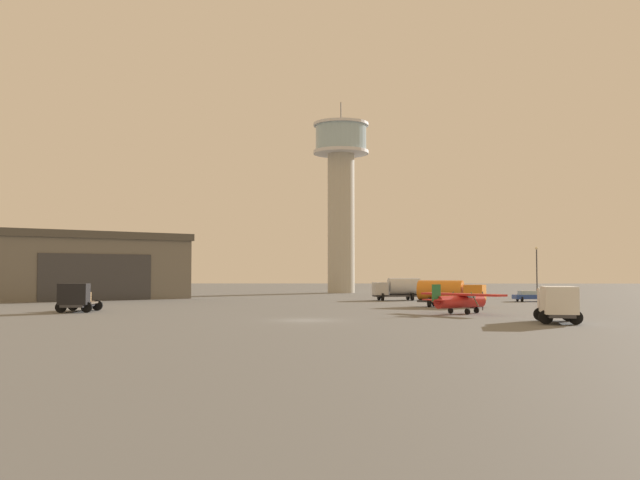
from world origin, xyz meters
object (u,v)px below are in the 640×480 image
Objects in this scene: airplane_red at (460,300)px; truck_flatbed_black at (77,298)px; truck_box_white at (557,302)px; car_blue at (530,296)px; truck_fuel_tanker_silver at (398,288)px; truck_fuel_tanker_orange at (450,292)px; control_tower at (341,185)px; light_post_east at (537,267)px.

truck_flatbed_black is at bearing 138.00° from airplane_red.
airplane_red is at bearing 34.63° from truck_box_white.
car_blue is (8.93, 39.94, -0.79)m from truck_box_white.
truck_fuel_tanker_orange is (3.85, -18.97, -0.05)m from truck_fuel_tanker_silver.
truck_fuel_tanker_silver is 17.04m from car_blue.
control_tower reaches higher than car_blue.
control_tower is at bearing -88.42° from truck_fuel_tanker_silver.
light_post_east is at bearing -42.63° from control_tower.
truck_box_white is at bearing -107.61° from car_blue.
control_tower is 72.28m from airplane_red.
airplane_red is at bearing -81.98° from control_tower.
truck_fuel_tanker_silver reaches higher than truck_box_white.
truck_flatbed_black is (-40.23, 13.80, -0.24)m from truck_box_white.
truck_fuel_tanker_orange reaches higher than truck_box_white.
truck_fuel_tanker_orange is at bearing 19.07° from truck_box_white.
truck_fuel_tanker_silver is 1.45× the size of car_blue.
truck_flatbed_black is 0.82× the size of truck_fuel_tanker_orange.
car_blue is at bearing 113.95° from truck_flatbed_black.
control_tower is 59.84m from truck_fuel_tanker_orange.
car_blue is at bearing -59.51° from control_tower.
airplane_red is 1.30× the size of truck_flatbed_black.
car_blue is (14.07, 28.66, -0.50)m from airplane_red.
airplane_red is at bearing -72.66° from truck_fuel_tanker_orange.
light_post_east is (17.66, 29.41, 2.98)m from truck_fuel_tanker_orange.
truck_fuel_tanker_orange is (-3.86, 24.54, 0.06)m from truck_box_white.
truck_fuel_tanker_silver is (32.53, 29.72, 0.35)m from truck_flatbed_black.
control_tower is 4.53× the size of airplane_red.
truck_flatbed_black is 0.93× the size of truck_fuel_tanker_silver.
truck_box_white is at bearing 90.60° from truck_fuel_tanker_silver.
light_post_east is (18.94, 42.68, 3.34)m from airplane_red.
truck_fuel_tanker_orange is at bearing 46.59° from airplane_red.
truck_flatbed_black is (-35.10, 2.52, 0.06)m from airplane_red.
truck_fuel_tanker_orange is (1.28, 13.26, 0.36)m from airplane_red.
truck_box_white is at bearing -58.21° from truck_fuel_tanker_orange.
light_post_east is at bearing 122.57° from truck_flatbed_black.
truck_fuel_tanker_orange is (11.01, -55.81, -18.57)m from control_tower.
truck_fuel_tanker_silver reaches higher than truck_flatbed_black.
truck_box_white is at bearing -104.35° from light_post_east.
light_post_east is at bearing 28.18° from airplane_red.
control_tower is 4.85× the size of truck_fuel_tanker_orange.
truck_flatbed_black is (-25.37, -66.55, -18.87)m from control_tower.
airplane_red is at bearing 85.11° from truck_fuel_tanker_silver.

